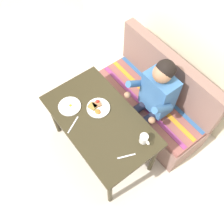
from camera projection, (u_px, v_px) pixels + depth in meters
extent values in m
plane|color=beige|center=(102.00, 149.00, 3.11)|extent=(8.00, 8.00, 0.00)
cube|color=beige|center=(206.00, 19.00, 2.40)|extent=(4.40, 0.10, 2.60)
cube|color=#342D1B|center=(100.00, 120.00, 2.50)|extent=(1.20, 0.70, 0.04)
cylinder|color=#342D1B|center=(54.00, 117.00, 2.95)|extent=(0.05, 0.05, 0.69)
cylinder|color=#342D1B|center=(110.00, 192.00, 2.50)|extent=(0.05, 0.05, 0.69)
cylinder|color=#342D1B|center=(95.00, 92.00, 3.13)|extent=(0.05, 0.05, 0.69)
cylinder|color=#342D1B|center=(153.00, 158.00, 2.68)|extent=(0.05, 0.05, 0.69)
cube|color=#7F5F55|center=(148.00, 110.00, 3.16)|extent=(1.44, 0.56, 0.40)
cube|color=#8E514B|center=(150.00, 100.00, 2.97)|extent=(1.40, 0.52, 0.06)
cube|color=#7F5F55|center=(169.00, 74.00, 2.78)|extent=(1.44, 0.12, 0.54)
cube|color=#93387A|center=(142.00, 104.00, 2.89)|extent=(1.38, 0.05, 0.01)
cube|color=orange|center=(151.00, 98.00, 2.94)|extent=(1.38, 0.05, 0.01)
cube|color=#336099|center=(160.00, 92.00, 2.98)|extent=(1.38, 0.05, 0.01)
cube|color=#38679F|center=(159.00, 93.00, 2.61)|extent=(0.34, 0.22, 0.48)
sphere|color=#9E7051|center=(163.00, 73.00, 2.33)|extent=(0.19, 0.19, 0.19)
sphere|color=black|center=(165.00, 70.00, 2.31)|extent=(0.19, 0.19, 0.19)
cylinder|color=#38679F|center=(137.00, 84.00, 2.59)|extent=(0.07, 0.29, 0.23)
cylinder|color=#38679F|center=(162.00, 109.00, 2.43)|extent=(0.07, 0.29, 0.23)
sphere|color=#9E7051|center=(127.00, 95.00, 2.64)|extent=(0.07, 0.07, 0.07)
sphere|color=#9E7051|center=(152.00, 120.00, 2.48)|extent=(0.07, 0.07, 0.07)
cylinder|color=#232333|center=(139.00, 108.00, 2.80)|extent=(0.09, 0.34, 0.09)
cylinder|color=#232333|center=(126.00, 127.00, 2.97)|extent=(0.08, 0.08, 0.52)
cube|color=black|center=(121.00, 138.00, 3.15)|extent=(0.09, 0.20, 0.05)
cylinder|color=#232333|center=(149.00, 119.00, 2.73)|extent=(0.09, 0.34, 0.09)
cylinder|color=#232333|center=(135.00, 138.00, 2.90)|extent=(0.08, 0.08, 0.52)
cube|color=black|center=(130.00, 149.00, 3.08)|extent=(0.09, 0.20, 0.05)
cylinder|color=white|center=(98.00, 108.00, 2.54)|extent=(0.24, 0.24, 0.02)
cube|color=olive|center=(93.00, 106.00, 2.53)|extent=(0.10, 0.09, 0.02)
cube|color=brown|center=(97.00, 104.00, 2.55)|extent=(0.08, 0.09, 0.02)
sphere|color=red|center=(97.00, 102.00, 2.55)|extent=(0.04, 0.04, 0.04)
ellipsoid|color=#CC6623|center=(98.00, 112.00, 2.50)|extent=(0.06, 0.05, 0.02)
cylinder|color=white|center=(70.00, 106.00, 2.56)|extent=(0.23, 0.23, 0.01)
ellipsoid|color=white|center=(69.00, 106.00, 2.55)|extent=(0.09, 0.08, 0.01)
sphere|color=yellow|center=(70.00, 105.00, 2.54)|extent=(0.03, 0.03, 0.03)
cylinder|color=white|center=(144.00, 139.00, 2.32)|extent=(0.08, 0.08, 0.10)
cylinder|color=brown|center=(144.00, 137.00, 2.29)|extent=(0.07, 0.07, 0.01)
torus|color=white|center=(148.00, 143.00, 2.30)|extent=(0.05, 0.01, 0.05)
cube|color=silver|center=(126.00, 156.00, 2.28)|extent=(0.08, 0.16, 0.00)
cube|color=silver|center=(73.00, 125.00, 2.45)|extent=(0.11, 0.18, 0.00)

